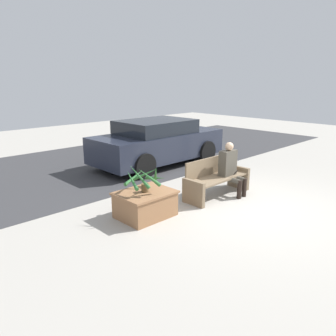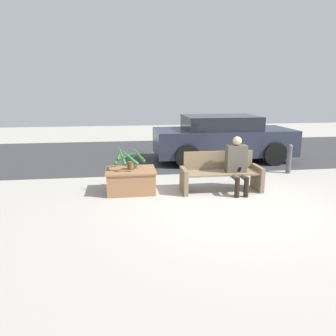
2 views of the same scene
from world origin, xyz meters
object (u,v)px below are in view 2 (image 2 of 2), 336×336
bench (221,173)px  person_seated (237,162)px  planter_box (131,180)px  potted_plant (131,157)px  parked_car (222,138)px  bollard_post (289,158)px

bench → person_seated: bearing=-30.5°
planter_box → potted_plant: potted_plant is taller
potted_plant → planter_box: bearing=-113.7°
potted_plant → parked_car: parked_car is taller
bench → parked_car: 3.25m
planter_box → potted_plant: 0.51m
planter_box → potted_plant: (0.01, 0.02, 0.51)m
bench → person_seated: size_ratio=1.44×
bollard_post → bench: bearing=-151.2°
potted_plant → bench: bearing=-5.9°
person_seated → potted_plant: size_ratio=1.61×
person_seated → bollard_post: (1.99, 1.44, -0.26)m
planter_box → parked_car: size_ratio=0.25×
person_seated → bench: bearing=149.5°
bench → parked_car: size_ratio=0.42×
bollard_post → person_seated: bearing=-144.1°
bench → bollard_post: bearing=28.8°
bench → planter_box: bearing=174.6°
person_seated → planter_box: size_ratio=1.15×
person_seated → potted_plant: person_seated is taller
planter_box → potted_plant: bearing=66.3°
person_seated → parked_car: parked_car is taller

